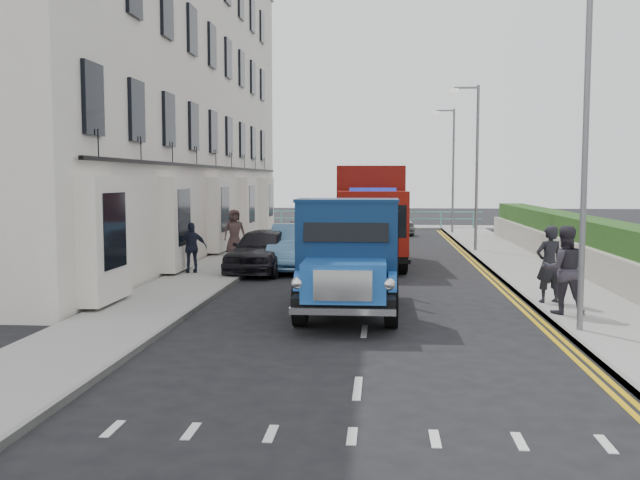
{
  "coord_description": "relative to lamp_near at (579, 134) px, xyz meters",
  "views": [
    {
      "loc": [
        0.34,
        -16.43,
        3.13
      ],
      "look_at": [
        -1.4,
        3.56,
        1.4
      ],
      "focal_mm": 40.0,
      "sensor_mm": 36.0,
      "label": 1
    }
  ],
  "objects": [
    {
      "name": "seafront_car_left",
      "position": [
        -4.68,
        24.55,
        -3.21
      ],
      "size": [
        3.81,
        6.1,
        1.57
      ],
      "primitive_type": "imported",
      "rotation": [
        0.0,
        0.0,
        3.37
      ],
      "color": "black",
      "rests_on": "ground"
    },
    {
      "name": "lamp_far",
      "position": [
        0.0,
        26.0,
        0.0
      ],
      "size": [
        1.23,
        0.18,
        7.0
      ],
      "color": "slate",
      "rests_on": "ground"
    },
    {
      "name": "seafront_car_right",
      "position": [
        -3.18,
        26.17,
        -3.26
      ],
      "size": [
        2.48,
        4.58,
        1.48
      ],
      "primitive_type": "imported",
      "rotation": [
        0.0,
        0.0,
        0.17
      ],
      "color": "#9C9BA0",
      "rests_on": "ground"
    },
    {
      "name": "pedestrian_east_near",
      "position": [
        0.22,
        3.16,
        -2.94
      ],
      "size": [
        0.79,
        0.64,
        1.88
      ],
      "primitive_type": "imported",
      "rotation": [
        0.0,
        0.0,
        3.46
      ],
      "color": "black",
      "rests_on": "pavement_east"
    },
    {
      "name": "parked_car_front",
      "position": [
        -7.78,
        9.0,
        -3.24
      ],
      "size": [
        2.27,
        4.59,
        1.51
      ],
      "primitive_type": "imported",
      "rotation": [
        0.0,
        0.0,
        -0.11
      ],
      "color": "black",
      "rests_on": "ground"
    },
    {
      "name": "terrace_west",
      "position": [
        -13.65,
        15.0,
        3.17
      ],
      "size": [
        6.31,
        30.2,
        14.25
      ],
      "color": "white",
      "rests_on": "ground"
    },
    {
      "name": "lamp_mid",
      "position": [
        0.0,
        16.0,
        0.0
      ],
      "size": [
        1.23,
        0.18,
        7.0
      ],
      "color": "slate",
      "rests_on": "ground"
    },
    {
      "name": "pavement_west",
      "position": [
        -9.38,
        11.0,
        -3.94
      ],
      "size": [
        2.4,
        38.0,
        0.12
      ],
      "primitive_type": "cube",
      "color": "gray",
      "rests_on": "ground"
    },
    {
      "name": "ground",
      "position": [
        -4.18,
        2.0,
        -4.0
      ],
      "size": [
        120.0,
        120.0,
        0.0
      ],
      "primitive_type": "plane",
      "color": "black",
      "rests_on": "ground"
    },
    {
      "name": "bedford_lorry",
      "position": [
        -4.59,
        1.37,
        -2.78
      ],
      "size": [
        2.3,
        5.63,
        2.64
      ],
      "rotation": [
        0.0,
        0.0,
        0.01
      ],
      "color": "black",
      "rests_on": "ground"
    },
    {
      "name": "garden_east",
      "position": [
        3.03,
        11.0,
        -3.1
      ],
      "size": [
        1.45,
        28.0,
        1.75
      ],
      "color": "#B2AD9E",
      "rests_on": "ground"
    },
    {
      "name": "pedestrian_west_far",
      "position": [
        -9.64,
        13.27,
        -2.98
      ],
      "size": [
        1.04,
        0.9,
        1.8
      ],
      "primitive_type": "imported",
      "rotation": [
        0.0,
        0.0,
        0.44
      ],
      "color": "#453231",
      "rests_on": "pavement_west"
    },
    {
      "name": "red_lorry",
      "position": [
        -4.31,
        11.63,
        -2.09
      ],
      "size": [
        2.71,
        6.95,
        3.57
      ],
      "rotation": [
        0.0,
        0.0,
        0.06
      ],
      "color": "black",
      "rests_on": "ground"
    },
    {
      "name": "pedestrian_west_near",
      "position": [
        -9.88,
        7.81,
        -3.07
      ],
      "size": [
        1.03,
        0.73,
        1.62
      ],
      "primitive_type": "imported",
      "rotation": [
        0.0,
        0.0,
        3.54
      ],
      "color": "#1B1F31",
      "rests_on": "pavement_west"
    },
    {
      "name": "pavement_east",
      "position": [
        1.12,
        11.0,
        -3.94
      ],
      "size": [
        2.6,
        38.0,
        0.12
      ],
      "primitive_type": "cube",
      "color": "gray",
      "rests_on": "ground"
    },
    {
      "name": "parked_car_mid",
      "position": [
        -6.78,
        9.85,
        -3.22
      ],
      "size": [
        1.91,
        4.81,
        1.56
      ],
      "primitive_type": "imported",
      "rotation": [
        0.0,
        0.0,
        0.06
      ],
      "color": "#568AB9",
      "rests_on": "ground"
    },
    {
      "name": "sea_plane",
      "position": [
        -4.18,
        62.0,
        -4.0
      ],
      "size": [
        120.0,
        120.0,
        0.0
      ],
      "primitive_type": "plane",
      "color": "#4C5E67",
      "rests_on": "ground"
    },
    {
      "name": "seafront_railing",
      "position": [
        -4.18,
        30.2,
        -3.42
      ],
      "size": [
        13.0,
        0.08,
        1.11
      ],
      "color": "#59B2A5",
      "rests_on": "ground"
    },
    {
      "name": "pedestrian_east_far",
      "position": [
        0.22,
        1.73,
        -2.89
      ],
      "size": [
        0.98,
        0.78,
        1.97
      ],
      "primitive_type": "imported",
      "rotation": [
        0.0,
        0.0,
        3.11
      ],
      "color": "#342F3A",
      "rests_on": "pavement_east"
    },
    {
      "name": "parked_car_rear",
      "position": [
        -7.09,
        20.0,
        -3.21
      ],
      "size": [
        2.73,
        5.63,
        1.58
      ],
      "primitive_type": "imported",
      "rotation": [
        0.0,
        0.0,
        -0.1
      ],
      "color": "#B6B6BB",
      "rests_on": "ground"
    },
    {
      "name": "lamp_near",
      "position": [
        0.0,
        0.0,
        0.0
      ],
      "size": [
        1.23,
        0.18,
        7.0
      ],
      "color": "slate",
      "rests_on": "ground"
    },
    {
      "name": "promenade",
      "position": [
        -4.18,
        31.0,
        -3.94
      ],
      "size": [
        30.0,
        2.5,
        0.12
      ],
      "primitive_type": "cube",
      "color": "gray",
      "rests_on": "ground"
    }
  ]
}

